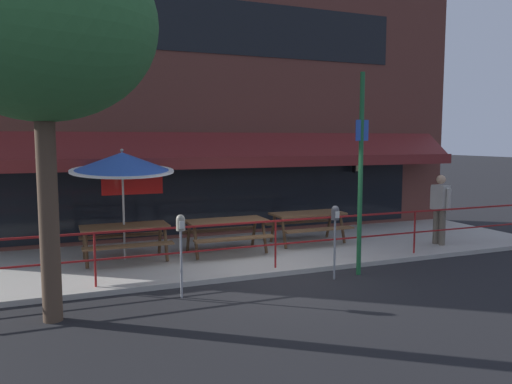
{
  "coord_description": "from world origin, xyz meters",
  "views": [
    {
      "loc": [
        -4.05,
        -8.64,
        2.67
      ],
      "look_at": [
        0.11,
        1.6,
        1.5
      ],
      "focal_mm": 35.0,
      "sensor_mm": 36.0,
      "label": 1
    }
  ],
  "objects_px": {
    "picnic_table_centre": "(226,227)",
    "patio_umbrella_left": "(122,163)",
    "street_tree_curbside": "(47,9)",
    "street_sign_pole": "(361,172)",
    "pedestrian_walking": "(440,206)",
    "picnic_table_right": "(308,219)",
    "parking_meter_near": "(181,231)",
    "parking_meter_far": "(335,220)",
    "picnic_table_left": "(125,233)"
  },
  "relations": [
    {
      "from": "pedestrian_walking",
      "to": "parking_meter_far",
      "type": "relative_size",
      "value": 1.2
    },
    {
      "from": "street_sign_pole",
      "to": "picnic_table_centre",
      "type": "bearing_deg",
      "value": 129.85
    },
    {
      "from": "picnic_table_centre",
      "to": "parking_meter_near",
      "type": "distance_m",
      "value": 2.98
    },
    {
      "from": "picnic_table_centre",
      "to": "street_tree_curbside",
      "type": "height_order",
      "value": "street_tree_curbside"
    },
    {
      "from": "picnic_table_right",
      "to": "patio_umbrella_left",
      "type": "distance_m",
      "value": 4.68
    },
    {
      "from": "picnic_table_right",
      "to": "patio_umbrella_left",
      "type": "relative_size",
      "value": 0.76
    },
    {
      "from": "patio_umbrella_left",
      "to": "street_tree_curbside",
      "type": "bearing_deg",
      "value": -113.43
    },
    {
      "from": "picnic_table_left",
      "to": "patio_umbrella_left",
      "type": "relative_size",
      "value": 0.76
    },
    {
      "from": "pedestrian_walking",
      "to": "parking_meter_far",
      "type": "distance_m",
      "value": 4.05
    },
    {
      "from": "picnic_table_right",
      "to": "picnic_table_left",
      "type": "bearing_deg",
      "value": -177.78
    },
    {
      "from": "picnic_table_centre",
      "to": "pedestrian_walking",
      "type": "relative_size",
      "value": 1.05
    },
    {
      "from": "picnic_table_left",
      "to": "street_tree_curbside",
      "type": "distance_m",
      "value": 4.98
    },
    {
      "from": "pedestrian_walking",
      "to": "street_tree_curbside",
      "type": "bearing_deg",
      "value": -168.3
    },
    {
      "from": "picnic_table_centre",
      "to": "street_tree_curbside",
      "type": "distance_m",
      "value": 5.91
    },
    {
      "from": "pedestrian_walking",
      "to": "picnic_table_right",
      "type": "bearing_deg",
      "value": 155.3
    },
    {
      "from": "picnic_table_centre",
      "to": "patio_umbrella_left",
      "type": "height_order",
      "value": "patio_umbrella_left"
    },
    {
      "from": "pedestrian_walking",
      "to": "parking_meter_near",
      "type": "xyz_separation_m",
      "value": [
        -6.78,
        -1.39,
        0.09
      ]
    },
    {
      "from": "patio_umbrella_left",
      "to": "parking_meter_far",
      "type": "bearing_deg",
      "value": -37.05
    },
    {
      "from": "picnic_table_left",
      "to": "pedestrian_walking",
      "type": "relative_size",
      "value": 1.05
    },
    {
      "from": "patio_umbrella_left",
      "to": "picnic_table_left",
      "type": "bearing_deg",
      "value": -90.0
    },
    {
      "from": "pedestrian_walking",
      "to": "parking_meter_near",
      "type": "bearing_deg",
      "value": -168.37
    },
    {
      "from": "parking_meter_near",
      "to": "pedestrian_walking",
      "type": "bearing_deg",
      "value": 11.63
    },
    {
      "from": "pedestrian_walking",
      "to": "street_sign_pole",
      "type": "height_order",
      "value": "street_sign_pole"
    },
    {
      "from": "picnic_table_left",
      "to": "picnic_table_centre",
      "type": "relative_size",
      "value": 1.0
    },
    {
      "from": "picnic_table_centre",
      "to": "parking_meter_near",
      "type": "bearing_deg",
      "value": -123.66
    },
    {
      "from": "picnic_table_left",
      "to": "street_tree_curbside",
      "type": "bearing_deg",
      "value": -114.26
    },
    {
      "from": "patio_umbrella_left",
      "to": "parking_meter_near",
      "type": "bearing_deg",
      "value": -77.62
    },
    {
      "from": "picnic_table_left",
      "to": "picnic_table_centre",
      "type": "height_order",
      "value": "same"
    },
    {
      "from": "picnic_table_left",
      "to": "picnic_table_right",
      "type": "height_order",
      "value": "same"
    },
    {
      "from": "picnic_table_right",
      "to": "parking_meter_near",
      "type": "bearing_deg",
      "value": -144.62
    },
    {
      "from": "parking_meter_near",
      "to": "street_tree_curbside",
      "type": "xyz_separation_m",
      "value": [
        -1.93,
        -0.41,
        3.31
      ]
    },
    {
      "from": "picnic_table_left",
      "to": "pedestrian_walking",
      "type": "height_order",
      "value": "pedestrian_walking"
    },
    {
      "from": "picnic_table_right",
      "to": "street_sign_pole",
      "type": "height_order",
      "value": "street_sign_pole"
    },
    {
      "from": "picnic_table_right",
      "to": "parking_meter_near",
      "type": "xyz_separation_m",
      "value": [
        -3.86,
        -2.74,
        0.44
      ]
    },
    {
      "from": "picnic_table_left",
      "to": "street_sign_pole",
      "type": "distance_m",
      "value": 5.03
    },
    {
      "from": "parking_meter_far",
      "to": "street_sign_pole",
      "type": "bearing_deg",
      "value": 9.89
    },
    {
      "from": "parking_meter_near",
      "to": "street_tree_curbside",
      "type": "relative_size",
      "value": 0.23
    },
    {
      "from": "picnic_table_left",
      "to": "parking_meter_far",
      "type": "relative_size",
      "value": 1.27
    },
    {
      "from": "picnic_table_right",
      "to": "parking_meter_near",
      "type": "relative_size",
      "value": 1.27
    },
    {
      "from": "picnic_table_right",
      "to": "parking_meter_far",
      "type": "xyz_separation_m",
      "value": [
        -0.88,
        -2.74,
        0.44
      ]
    },
    {
      "from": "street_sign_pole",
      "to": "pedestrian_walking",
      "type": "bearing_deg",
      "value": 22.1
    },
    {
      "from": "pedestrian_walking",
      "to": "parking_meter_near",
      "type": "distance_m",
      "value": 6.92
    },
    {
      "from": "picnic_table_centre",
      "to": "street_tree_curbside",
      "type": "relative_size",
      "value": 0.29
    },
    {
      "from": "picnic_table_left",
      "to": "parking_meter_near",
      "type": "distance_m",
      "value": 2.67
    },
    {
      "from": "street_tree_curbside",
      "to": "parking_meter_near",
      "type": "bearing_deg",
      "value": 11.96
    },
    {
      "from": "picnic_table_right",
      "to": "pedestrian_walking",
      "type": "xyz_separation_m",
      "value": [
        2.92,
        -1.34,
        0.35
      ]
    },
    {
      "from": "picnic_table_right",
      "to": "street_sign_pole",
      "type": "bearing_deg",
      "value": -95.66
    },
    {
      "from": "patio_umbrella_left",
      "to": "parking_meter_near",
      "type": "xyz_separation_m",
      "value": [
        0.59,
        -2.68,
        -1.03
      ]
    },
    {
      "from": "patio_umbrella_left",
      "to": "street_sign_pole",
      "type": "distance_m",
      "value": 4.92
    },
    {
      "from": "picnic_table_right",
      "to": "patio_umbrella_left",
      "type": "height_order",
      "value": "patio_umbrella_left"
    }
  ]
}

